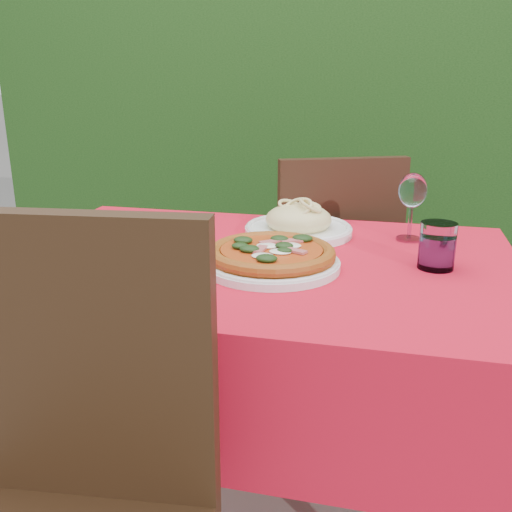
% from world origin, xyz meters
% --- Properties ---
extents(ground, '(60.00, 60.00, 0.00)m').
position_xyz_m(ground, '(0.00, 0.00, 0.00)').
color(ground, slate).
rests_on(ground, ground).
extents(hedge, '(3.20, 0.55, 1.78)m').
position_xyz_m(hedge, '(0.00, 1.55, 0.92)').
color(hedge, black).
rests_on(hedge, ground).
extents(dining_table, '(1.26, 0.86, 0.75)m').
position_xyz_m(dining_table, '(0.00, 0.00, 0.60)').
color(dining_table, '#4D2918').
rests_on(dining_table, ground).
extents(chair_near, '(0.49, 0.49, 0.98)m').
position_xyz_m(chair_near, '(-0.14, -0.67, 0.56)').
color(chair_near, black).
rests_on(chair_near, ground).
extents(chair_far, '(0.55, 0.55, 0.93)m').
position_xyz_m(chair_far, '(0.13, 0.60, 0.53)').
color(chair_far, black).
rests_on(chair_far, ground).
extents(pizza_plate, '(0.35, 0.35, 0.06)m').
position_xyz_m(pizza_plate, '(0.06, -0.07, 0.78)').
color(pizza_plate, silver).
rests_on(pizza_plate, dining_table).
extents(pasta_plate, '(0.30, 0.30, 0.08)m').
position_xyz_m(pasta_plate, '(0.07, 0.23, 0.78)').
color(pasta_plate, white).
rests_on(pasta_plate, dining_table).
extents(water_glass, '(0.08, 0.08, 0.11)m').
position_xyz_m(water_glass, '(0.43, 0.02, 0.80)').
color(water_glass, white).
rests_on(water_glass, dining_table).
extents(wine_glass, '(0.07, 0.07, 0.18)m').
position_xyz_m(wine_glass, '(0.37, 0.24, 0.88)').
color(wine_glass, white).
rests_on(wine_glass, dining_table).
extents(fork, '(0.06, 0.21, 0.01)m').
position_xyz_m(fork, '(-0.27, -0.08, 0.75)').
color(fork, '#BBBCC3').
rests_on(fork, dining_table).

